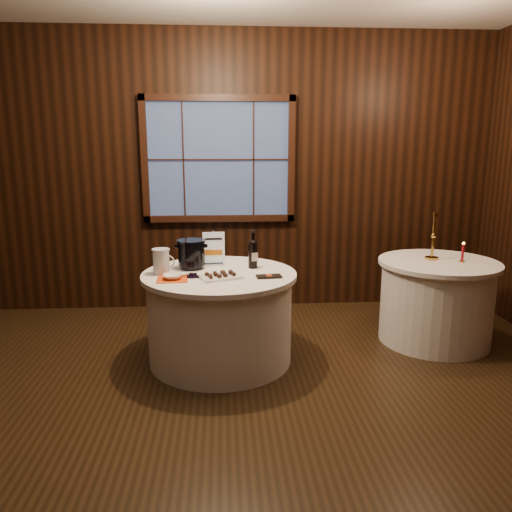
{
  "coord_description": "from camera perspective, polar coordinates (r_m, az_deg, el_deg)",
  "views": [
    {
      "loc": [
        0.04,
        -3.0,
        1.8
      ],
      "look_at": [
        0.3,
        0.9,
        0.93
      ],
      "focal_mm": 35.0,
      "sensor_mm": 36.0,
      "label": 1
    }
  ],
  "objects": [
    {
      "name": "ground",
      "position": [
        3.5,
        -4.11,
        -18.42
      ],
      "size": [
        6.0,
        6.0,
        0.0
      ],
      "primitive_type": "plane",
      "color": "black",
      "rests_on": "ground"
    },
    {
      "name": "back_wall",
      "position": [
        5.49,
        -4.27,
        9.83
      ],
      "size": [
        6.0,
        0.1,
        3.0
      ],
      "color": "black",
      "rests_on": "ground"
    },
    {
      "name": "main_table",
      "position": [
        4.25,
        -4.14,
        -6.92
      ],
      "size": [
        1.28,
        1.28,
        0.77
      ],
      "color": "white",
      "rests_on": "ground"
    },
    {
      "name": "side_table",
      "position": [
        4.94,
        19.87,
        -4.85
      ],
      "size": [
        1.08,
        1.08,
        0.77
      ],
      "color": "white",
      "rests_on": "ground"
    },
    {
      "name": "sign_stand",
      "position": [
        4.37,
        -4.85,
        0.29
      ],
      "size": [
        0.19,
        0.1,
        0.31
      ],
      "rotation": [
        0.0,
        0.0,
        0.08
      ],
      "color": "#ACACB3",
      "rests_on": "main_table"
    },
    {
      "name": "port_bottle_left",
      "position": [
        4.28,
        -0.42,
        0.37
      ],
      "size": [
        0.07,
        0.07,
        0.3
      ],
      "rotation": [
        0.0,
        0.0,
        -0.09
      ],
      "color": "black",
      "rests_on": "main_table"
    },
    {
      "name": "port_bottle_right",
      "position": [
        4.25,
        -0.35,
        0.47
      ],
      "size": [
        0.08,
        0.09,
        0.32
      ],
      "rotation": [
        0.0,
        0.0,
        0.35
      ],
      "color": "black",
      "rests_on": "main_table"
    },
    {
      "name": "ice_bucket",
      "position": [
        4.27,
        -7.39,
        0.29
      ],
      "size": [
        0.24,
        0.24,
        0.25
      ],
      "color": "black",
      "rests_on": "main_table"
    },
    {
      "name": "chocolate_plate",
      "position": [
        3.96,
        -4.1,
        -2.27
      ],
      "size": [
        0.37,
        0.31,
        0.05
      ],
      "rotation": [
        0.0,
        0.0,
        0.36
      ],
      "color": "white",
      "rests_on": "main_table"
    },
    {
      "name": "chocolate_box",
      "position": [
        3.98,
        1.48,
        -2.35
      ],
      "size": [
        0.21,
        0.12,
        0.02
      ],
      "primitive_type": "cube",
      "rotation": [
        0.0,
        0.0,
        0.09
      ],
      "color": "black",
      "rests_on": "main_table"
    },
    {
      "name": "grape_bunch",
      "position": [
        4.0,
        -7.21,
        -2.2
      ],
      "size": [
        0.17,
        0.09,
        0.04
      ],
      "rotation": [
        0.0,
        0.0,
        -0.27
      ],
      "color": "black",
      "rests_on": "main_table"
    },
    {
      "name": "glass_pitcher",
      "position": [
        4.14,
        -10.76,
        -0.58
      ],
      "size": [
        0.19,
        0.15,
        0.21
      ],
      "rotation": [
        0.0,
        0.0,
        -0.32
      ],
      "color": "white",
      "rests_on": "main_table"
    },
    {
      "name": "orange_napkin",
      "position": [
        3.97,
        -9.52,
        -2.62
      ],
      "size": [
        0.25,
        0.25,
        0.0
      ],
      "primitive_type": "cube",
      "rotation": [
        0.0,
        0.0,
        0.04
      ],
      "color": "#DC4612",
      "rests_on": "main_table"
    },
    {
      "name": "cracker_bowl",
      "position": [
        3.97,
        -9.53,
        -2.34
      ],
      "size": [
        0.16,
        0.16,
        0.04
      ],
      "primitive_type": "imported",
      "rotation": [
        0.0,
        0.0,
        0.06
      ],
      "color": "white",
      "rests_on": "orange_napkin"
    },
    {
      "name": "brass_candlestick",
      "position": [
        4.85,
        19.56,
        1.45
      ],
      "size": [
        0.12,
        0.12,
        0.44
      ],
      "color": "#B88D39",
      "rests_on": "side_table"
    },
    {
      "name": "red_candle",
      "position": [
        4.85,
        22.53,
        0.19
      ],
      "size": [
        0.05,
        0.05,
        0.19
      ],
      "color": "#B88D39",
      "rests_on": "side_table"
    }
  ]
}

